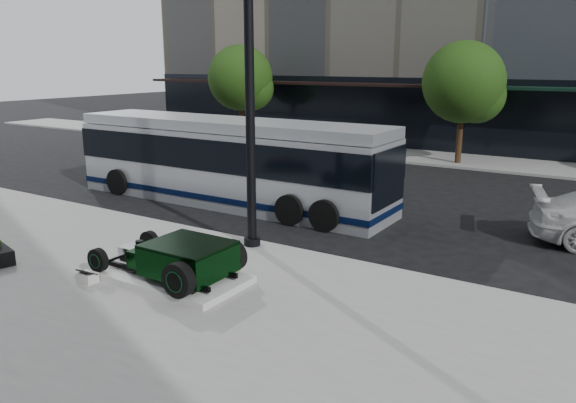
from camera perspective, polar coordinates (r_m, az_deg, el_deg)
The scene contains 8 objects.
ground at distance 16.94m, azimuth 1.25°, elevation -2.61°, with size 120.00×120.00×0.00m, color black.
sidewalk_far at distance 29.52m, azimuth 15.50°, elevation 4.19°, with size 70.00×4.00×0.12m, color gray.
street_trees at distance 27.94m, azimuth 17.71°, elevation 11.17°, with size 29.80×3.80×5.70m.
display_plinth at distance 12.88m, azimuth -11.78°, elevation -7.47°, with size 3.40×1.80×0.15m, color silver.
hot_rod at distance 12.49m, azimuth -10.79°, elevation -5.65°, with size 3.22×2.00×0.81m.
info_plaque at distance 13.22m, azimuth -19.72°, elevation -7.22°, with size 0.41×0.31×0.31m.
lamppost at distance 14.23m, azimuth -3.89°, elevation 9.83°, with size 0.44×0.44×8.00m.
transit_bus at distance 19.75m, azimuth -6.13°, elevation 4.15°, with size 12.12×2.88×2.92m.
Camera 1 is at (8.38, -13.89, 4.85)m, focal length 35.00 mm.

